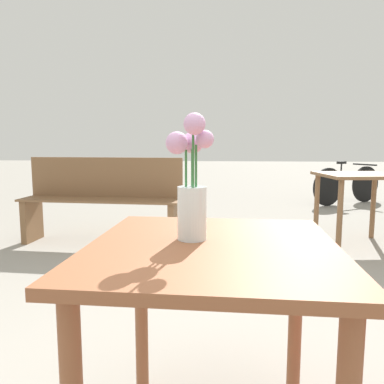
# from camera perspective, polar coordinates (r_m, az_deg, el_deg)

# --- Properties ---
(table_front) EXTENTS (0.73, 0.77, 0.70)m
(table_front) POSITION_cam_1_polar(r_m,az_deg,el_deg) (1.13, 3.15, -13.74)
(table_front) COLOR brown
(table_front) RESTS_ON ground_plane
(flower_vase) EXTENTS (0.14, 0.16, 0.37)m
(flower_vase) POSITION_cam_1_polar(r_m,az_deg,el_deg) (1.11, -0.10, 0.47)
(flower_vase) COLOR silver
(flower_vase) RESTS_ON table_front
(bench_near) EXTENTS (1.61, 0.44, 0.85)m
(bench_near) POSITION_cam_1_polar(r_m,az_deg,el_deg) (3.86, -13.41, -0.68)
(bench_near) COLOR brown
(bench_near) RESTS_ON ground_plane
(table_back) EXTENTS (0.80, 0.76, 0.70)m
(table_back) POSITION_cam_1_polar(r_m,az_deg,el_deg) (3.94, 24.12, 0.75)
(table_back) COLOR brown
(table_back) RESTS_ON ground_plane
(bicycle) EXTENTS (1.28, 0.82, 0.70)m
(bicycle) POSITION_cam_1_polar(r_m,az_deg,el_deg) (6.65, 22.59, 1.07)
(bicycle) COLOR black
(bicycle) RESTS_ON ground_plane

